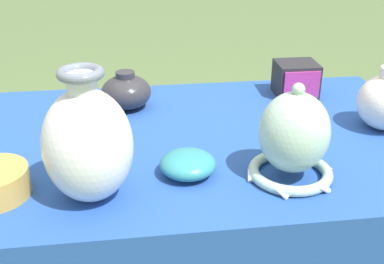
% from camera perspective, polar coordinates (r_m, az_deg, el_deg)
% --- Properties ---
extents(display_table, '(1.15, 0.74, 0.75)m').
position_cam_1_polar(display_table, '(1.18, 1.08, -4.36)').
color(display_table, brown).
rests_on(display_table, ground_plane).
extents(vase_tall_bulbous, '(0.17, 0.17, 0.26)m').
position_cam_1_polar(vase_tall_bulbous, '(0.89, -12.25, -1.35)').
color(vase_tall_bulbous, white).
rests_on(vase_tall_bulbous, display_table).
extents(vase_dome_bell, '(0.18, 0.18, 0.21)m').
position_cam_1_polar(vase_dome_bell, '(0.97, 11.93, -0.83)').
color(vase_dome_bell, '#A8CCB7').
rests_on(vase_dome_bell, display_table).
extents(mosaic_tile_box, '(0.12, 0.11, 0.10)m').
position_cam_1_polar(mosaic_tile_box, '(1.43, 12.21, 6.15)').
color(mosaic_tile_box, '#232328').
rests_on(mosaic_tile_box, display_table).
extents(jar_round_charcoal, '(0.13, 0.13, 0.10)m').
position_cam_1_polar(jar_round_charcoal, '(1.32, -7.80, 4.75)').
color(jar_round_charcoal, '#2D2D33').
rests_on(jar_round_charcoal, display_table).
extents(bowl_shallow_teal, '(0.12, 0.12, 0.05)m').
position_cam_1_polar(bowl_shallow_teal, '(0.99, -0.49, -3.82)').
color(bowl_shallow_teal, teal).
rests_on(bowl_shallow_teal, display_table).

